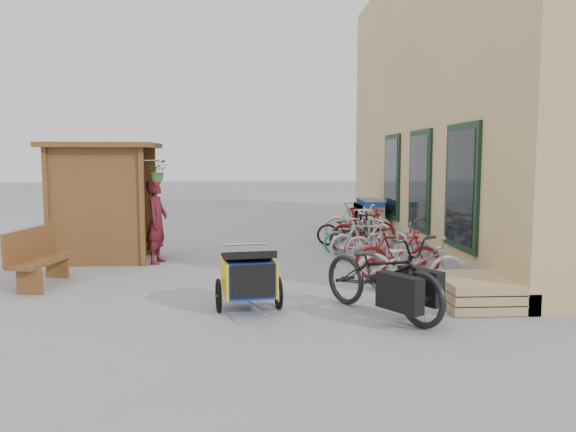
{
  "coord_description": "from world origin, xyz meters",
  "views": [
    {
      "loc": [
        -0.12,
        -9.06,
        2.11
      ],
      "look_at": [
        0.5,
        1.5,
        1.0
      ],
      "focal_mm": 35.0,
      "sensor_mm": 36.0,
      "label": 1
    }
  ],
  "objects": [
    {
      "name": "person_kiosk",
      "position": [
        -2.08,
        2.15,
        0.83
      ],
      "size": [
        0.5,
        0.67,
        1.67
      ],
      "primitive_type": "imported",
      "rotation": [
        0.0,
        0.0,
        1.4
      ],
      "color": "maroon",
      "rests_on": "ground"
    },
    {
      "name": "pallet_stack",
      "position": [
        3.0,
        -1.4,
        0.21
      ],
      "size": [
        1.0,
        1.2,
        0.4
      ],
      "color": "tan",
      "rests_on": "ground"
    },
    {
      "name": "bike_5",
      "position": [
        2.29,
        3.27,
        0.5
      ],
      "size": [
        1.74,
        0.96,
        1.01
      ],
      "primitive_type": "imported",
      "rotation": [
        0.0,
        0.0,
        1.88
      ],
      "color": "maroon",
      "rests_on": "ground"
    },
    {
      "name": "bike_6",
      "position": [
        2.12,
        4.13,
        0.4
      ],
      "size": [
        1.58,
        0.65,
        0.81
      ],
      "primitive_type": "imported",
      "rotation": [
        0.0,
        0.0,
        1.49
      ],
      "color": "black",
      "rests_on": "ground"
    },
    {
      "name": "bike_0",
      "position": [
        2.35,
        -0.44,
        0.45
      ],
      "size": [
        1.81,
        0.92,
        0.91
      ],
      "primitive_type": "imported",
      "rotation": [
        0.0,
        0.0,
        1.38
      ],
      "color": "silver",
      "rests_on": "ground"
    },
    {
      "name": "kiosk",
      "position": [
        -3.28,
        2.47,
        1.55
      ],
      "size": [
        2.49,
        1.65,
        2.4
      ],
      "color": "brown",
      "rests_on": "ground"
    },
    {
      "name": "bike_rack",
      "position": [
        2.3,
        2.4,
        0.52
      ],
      "size": [
        0.05,
        5.35,
        0.86
      ],
      "color": "#A5A8AD",
      "rests_on": "ground"
    },
    {
      "name": "building",
      "position": [
        6.49,
        4.5,
        3.49
      ],
      "size": [
        6.07,
        13.0,
        7.0
      ],
      "color": "tan",
      "rests_on": "ground"
    },
    {
      "name": "bike_4",
      "position": [
        2.12,
        2.86,
        0.4
      ],
      "size": [
        1.56,
        0.6,
        0.81
      ],
      "primitive_type": "imported",
      "rotation": [
        0.0,
        0.0,
        1.53
      ],
      "color": "teal",
      "rests_on": "ground"
    },
    {
      "name": "bench",
      "position": [
        -3.68,
        0.25,
        0.49
      ],
      "size": [
        0.69,
        1.56,
        0.96
      ],
      "rotation": [
        0.0,
        0.0,
        -0.16
      ],
      "color": "brown",
      "rests_on": "ground"
    },
    {
      "name": "child_trailer",
      "position": [
        -0.22,
        -1.42,
        0.49
      ],
      "size": [
        0.95,
        1.55,
        0.89
      ],
      "rotation": [
        0.0,
        0.0,
        0.15
      ],
      "color": "#1B3799",
      "rests_on": "ground"
    },
    {
      "name": "ground",
      "position": [
        0.0,
        0.0,
        0.0
      ],
      "size": [
        80.0,
        80.0,
        0.0
      ],
      "primitive_type": "plane",
      "color": "gray"
    },
    {
      "name": "cargo_bike",
      "position": [
        1.58,
        -1.81,
        0.56
      ],
      "size": [
        1.78,
        2.2,
        1.12
      ],
      "rotation": [
        0.0,
        0.0,
        0.57
      ],
      "color": "black",
      "rests_on": "ground"
    },
    {
      "name": "bike_3",
      "position": [
        2.1,
        2.09,
        0.45
      ],
      "size": [
        1.53,
        0.6,
        0.9
      ],
      "primitive_type": "imported",
      "rotation": [
        0.0,
        0.0,
        1.69
      ],
      "color": "silver",
      "rests_on": "ground"
    },
    {
      "name": "bike_7",
      "position": [
        2.4,
        4.52,
        0.51
      ],
      "size": [
        1.76,
        0.87,
        1.02
      ],
      "primitive_type": "imported",
      "rotation": [
        0.0,
        0.0,
        1.33
      ],
      "color": "silver",
      "rests_on": "ground"
    },
    {
      "name": "bike_1",
      "position": [
        2.34,
        0.43,
        0.45
      ],
      "size": [
        1.51,
        0.49,
        0.9
      ],
      "primitive_type": "imported",
      "rotation": [
        0.0,
        0.0,
        1.53
      ],
      "color": "maroon",
      "rests_on": "ground"
    },
    {
      "name": "bike_2",
      "position": [
        2.46,
        1.69,
        0.43
      ],
      "size": [
        1.73,
        1.03,
        0.86
      ],
      "primitive_type": "imported",
      "rotation": [
        0.0,
        0.0,
        1.27
      ],
      "color": "#BD7A95",
      "rests_on": "ground"
    },
    {
      "name": "shopping_carts",
      "position": [
        3.0,
        6.35,
        0.57
      ],
      "size": [
        0.54,
        2.16,
        0.97
      ],
      "color": "silver",
      "rests_on": "ground"
    }
  ]
}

